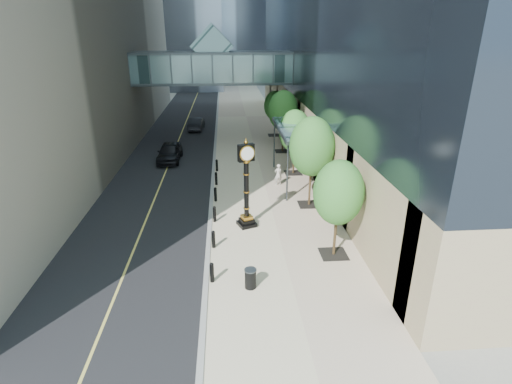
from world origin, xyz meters
TOP-DOWN VIEW (x-y plane):
  - ground at (0.00, 0.00)m, footprint 320.00×320.00m
  - road at (-7.00, 40.00)m, footprint 8.00×180.00m
  - sidewalk at (1.00, 40.00)m, footprint 8.00×180.00m
  - curb at (-3.00, 40.00)m, footprint 0.25×180.00m
  - skywalk at (-3.00, 28.00)m, footprint 17.00×4.20m
  - entrance_canopy at (3.48, 14.00)m, footprint 3.00×8.00m
  - bollard_row at (-2.70, 9.00)m, footprint 0.20×16.20m
  - street_trees at (3.60, 15.60)m, footprint 2.91×28.46m
  - street_clock at (-0.77, 6.70)m, footprint 1.28×1.28m
  - trash_bin at (-0.94, 0.41)m, footprint 0.66×0.66m
  - pedestrian at (2.00, 13.42)m, footprint 0.67×0.51m
  - car_near at (-6.97, 20.33)m, footprint 2.06×4.87m
  - car_far at (-5.36, 32.69)m, footprint 1.82×4.50m

SIDE VIEW (x-z plane):
  - ground at x=0.00m, z-range 0.00..0.00m
  - road at x=-7.00m, z-range 0.00..0.02m
  - sidewalk at x=1.00m, z-range 0.00..0.06m
  - curb at x=-3.00m, z-range 0.00..0.07m
  - bollard_row at x=-2.70m, z-range 0.06..0.96m
  - trash_bin at x=-0.94m, z-range 0.06..0.96m
  - car_far at x=-5.36m, z-range 0.02..1.47m
  - car_near at x=-6.97m, z-range 0.02..1.66m
  - pedestrian at x=2.00m, z-range 0.06..1.71m
  - street_clock at x=-0.77m, z-range -0.29..4.98m
  - street_trees at x=3.60m, z-range 0.79..6.78m
  - entrance_canopy at x=3.48m, z-range 2.00..6.38m
  - skywalk at x=-3.00m, z-range 4.81..10.61m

